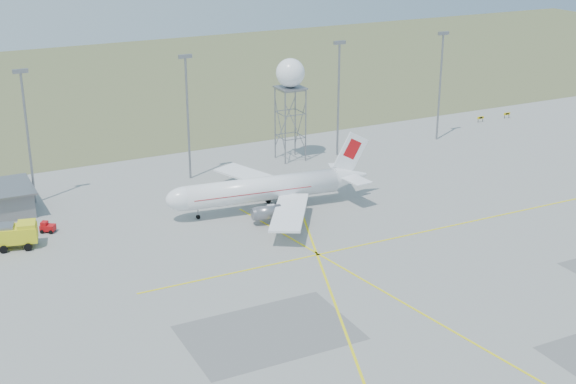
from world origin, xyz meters
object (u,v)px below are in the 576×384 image
airliner_main (265,189)px  baggage_tug (48,228)px  fire_truck (5,237)px  radar_tower (290,104)px

airliner_main → baggage_tug: airliner_main is taller
fire_truck → baggage_tug: fire_truck is taller
airliner_main → fire_truck: size_ratio=3.48×
airliner_main → fire_truck: bearing=2.0°
airliner_main → radar_tower: radar_tower is taller
airliner_main → fire_truck: (-36.52, 2.91, -1.63)m
fire_truck → baggage_tug: (5.95, 3.15, -1.07)m
radar_tower → baggage_tug: 47.97m
fire_truck → baggage_tug: 6.82m
baggage_tug → airliner_main: bearing=21.8°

